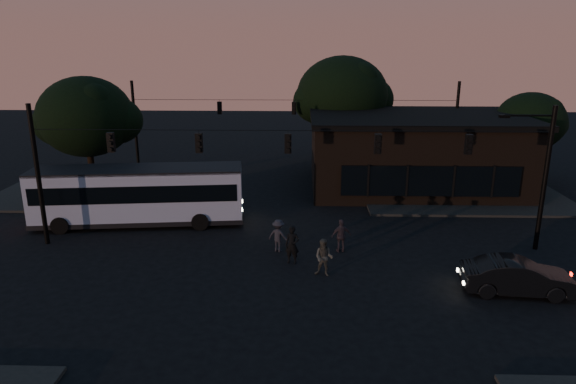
{
  "coord_description": "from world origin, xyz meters",
  "views": [
    {
      "loc": [
        0.76,
        -21.4,
        10.42
      ],
      "look_at": [
        0.0,
        4.0,
        3.0
      ],
      "focal_mm": 32.0,
      "sensor_mm": 36.0,
      "label": 1
    }
  ],
  "objects_px": {
    "car": "(518,277)",
    "pedestrian_c": "(341,236)",
    "building": "(415,151)",
    "bus": "(139,193)",
    "pedestrian_b": "(324,258)",
    "pedestrian_a": "(292,245)",
    "pedestrian_d": "(278,236)"
  },
  "relations": [
    {
      "from": "bus",
      "to": "car",
      "type": "distance_m",
      "value": 20.69
    },
    {
      "from": "pedestrian_c",
      "to": "pedestrian_d",
      "type": "relative_size",
      "value": 1.02
    },
    {
      "from": "car",
      "to": "pedestrian_b",
      "type": "bearing_deg",
      "value": 85.01
    },
    {
      "from": "car",
      "to": "pedestrian_c",
      "type": "bearing_deg",
      "value": 64.32
    },
    {
      "from": "pedestrian_c",
      "to": "pedestrian_d",
      "type": "distance_m",
      "value": 3.24
    },
    {
      "from": "pedestrian_d",
      "to": "car",
      "type": "bearing_deg",
      "value": -179.06
    },
    {
      "from": "bus",
      "to": "pedestrian_b",
      "type": "bearing_deg",
      "value": -38.9
    },
    {
      "from": "pedestrian_b",
      "to": "pedestrian_c",
      "type": "height_order",
      "value": "pedestrian_b"
    },
    {
      "from": "pedestrian_a",
      "to": "pedestrian_c",
      "type": "xyz_separation_m",
      "value": [
        2.49,
        1.52,
        -0.09
      ]
    },
    {
      "from": "car",
      "to": "pedestrian_c",
      "type": "xyz_separation_m",
      "value": [
        -7.27,
        4.37,
        0.11
      ]
    },
    {
      "from": "car",
      "to": "pedestrian_d",
      "type": "xyz_separation_m",
      "value": [
        -10.51,
        4.33,
        0.09
      ]
    },
    {
      "from": "pedestrian_d",
      "to": "building",
      "type": "bearing_deg",
      "value": -103.41
    },
    {
      "from": "building",
      "to": "pedestrian_c",
      "type": "xyz_separation_m",
      "value": [
        -6.24,
        -12.65,
        -1.83
      ]
    },
    {
      "from": "bus",
      "to": "pedestrian_d",
      "type": "distance_m",
      "value": 9.36
    },
    {
      "from": "building",
      "to": "pedestrian_a",
      "type": "distance_m",
      "value": 16.74
    },
    {
      "from": "building",
      "to": "car",
      "type": "relative_size",
      "value": 3.3
    },
    {
      "from": "building",
      "to": "bus",
      "type": "relative_size",
      "value": 1.24
    },
    {
      "from": "pedestrian_a",
      "to": "pedestrian_c",
      "type": "height_order",
      "value": "pedestrian_a"
    },
    {
      "from": "pedestrian_a",
      "to": "pedestrian_d",
      "type": "relative_size",
      "value": 1.12
    },
    {
      "from": "pedestrian_a",
      "to": "pedestrian_d",
      "type": "bearing_deg",
      "value": 130.84
    },
    {
      "from": "building",
      "to": "car",
      "type": "distance_m",
      "value": 17.16
    },
    {
      "from": "car",
      "to": "pedestrian_a",
      "type": "relative_size",
      "value": 2.42
    },
    {
      "from": "pedestrian_b",
      "to": "car",
      "type": "bearing_deg",
      "value": 7.6
    },
    {
      "from": "building",
      "to": "bus",
      "type": "height_order",
      "value": "building"
    },
    {
      "from": "car",
      "to": "pedestrian_a",
      "type": "distance_m",
      "value": 10.17
    },
    {
      "from": "car",
      "to": "pedestrian_c",
      "type": "distance_m",
      "value": 8.48
    },
    {
      "from": "pedestrian_a",
      "to": "pedestrian_b",
      "type": "distance_m",
      "value": 2.01
    },
    {
      "from": "pedestrian_a",
      "to": "pedestrian_d",
      "type": "distance_m",
      "value": 1.67
    },
    {
      "from": "car",
      "to": "pedestrian_b",
      "type": "height_order",
      "value": "pedestrian_b"
    },
    {
      "from": "building",
      "to": "car",
      "type": "bearing_deg",
      "value": -86.53
    },
    {
      "from": "pedestrian_c",
      "to": "building",
      "type": "bearing_deg",
      "value": -130.7
    },
    {
      "from": "car",
      "to": "pedestrian_d",
      "type": "distance_m",
      "value": 11.37
    }
  ]
}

